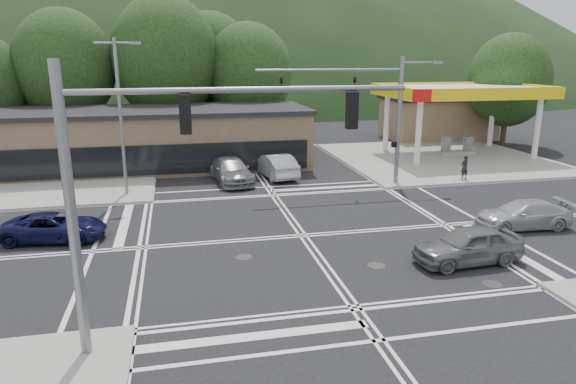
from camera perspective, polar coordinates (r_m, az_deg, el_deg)
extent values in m
plane|color=black|center=(23.76, 1.66, -4.87)|extent=(120.00, 120.00, 0.00)
cube|color=gray|center=(42.74, 16.52, 3.61)|extent=(16.00, 16.00, 0.15)
cube|color=gray|center=(38.73, -26.34, 1.52)|extent=(16.00, 16.00, 0.15)
cylinder|color=silver|center=(39.21, 14.30, 6.39)|extent=(0.44, 0.44, 5.00)
cylinder|color=silver|center=(44.60, 10.87, 7.58)|extent=(0.44, 0.44, 5.00)
cylinder|color=silver|center=(44.57, 25.96, 6.33)|extent=(0.44, 0.44, 5.00)
cylinder|color=silver|center=(49.38, 21.71, 7.49)|extent=(0.44, 0.44, 5.00)
cube|color=silver|center=(43.94, 18.73, 10.63)|extent=(12.00, 8.00, 0.60)
cube|color=yellow|center=(40.56, 21.63, 10.07)|extent=(12.20, 0.25, 0.90)
cube|color=yellow|center=(47.41, 16.24, 11.09)|extent=(12.20, 0.25, 0.90)
cube|color=yellow|center=(41.19, 11.41, 10.87)|extent=(0.25, 8.20, 0.90)
cube|color=yellow|center=(47.28, 25.09, 10.28)|extent=(0.25, 8.20, 0.90)
cube|color=red|center=(37.66, 14.67, 10.32)|extent=(1.40, 0.12, 0.90)
cube|color=gray|center=(44.54, 18.19, 4.15)|extent=(3.00, 1.00, 0.30)
cube|color=slate|center=(43.93, 17.13, 5.02)|extent=(0.60, 0.50, 1.30)
cube|color=slate|center=(44.94, 19.37, 5.05)|extent=(0.60, 0.50, 1.30)
cube|color=#846B4F|center=(53.51, 16.29, 7.81)|extent=(10.00, 6.00, 3.80)
cube|color=brown|center=(39.23, -16.01, 5.53)|extent=(24.00, 8.00, 4.00)
ellipsoid|color=black|center=(112.09, -9.71, 10.70)|extent=(252.00, 126.00, 140.00)
cylinder|color=#382619|center=(46.80, -22.96, 6.91)|extent=(0.50, 0.50, 4.84)
ellipsoid|color=black|center=(46.47, -23.57, 12.68)|extent=(8.00, 8.00, 9.20)
cylinder|color=#382619|center=(45.99, -13.08, 7.86)|extent=(0.50, 0.50, 5.28)
ellipsoid|color=black|center=(45.67, -13.47, 14.29)|extent=(9.00, 9.00, 10.35)
cylinder|color=#382619|center=(46.49, -4.32, 7.73)|extent=(0.50, 0.50, 4.40)
ellipsoid|color=black|center=(46.15, -4.43, 13.03)|extent=(7.60, 7.60, 8.74)
cylinder|color=#382619|center=(50.11, -8.42, 8.39)|extent=(0.50, 0.50, 4.84)
ellipsoid|color=black|center=(49.79, -8.64, 13.80)|extent=(8.40, 8.40, 9.66)
cylinder|color=#382619|center=(51.39, 22.91, 7.04)|extent=(0.50, 0.50, 3.96)
ellipsoid|color=black|center=(51.07, 23.35, 11.34)|extent=(7.20, 7.20, 8.28)
cylinder|color=slate|center=(31.03, -18.08, 7.67)|extent=(0.20, 0.20, 9.00)
cylinder|color=slate|center=(30.82, -18.74, 15.42)|extent=(2.20, 0.12, 0.12)
cube|color=slate|center=(30.73, -16.62, 15.58)|extent=(0.60, 0.25, 0.15)
cylinder|color=slate|center=(33.09, 12.22, 7.61)|extent=(0.28, 0.28, 8.00)
cylinder|color=slate|center=(31.25, 4.80, 13.36)|extent=(9.00, 0.16, 0.16)
imported|color=black|center=(31.76, 7.41, 11.69)|extent=(0.16, 0.20, 1.00)
imported|color=black|center=(30.54, -0.74, 11.68)|extent=(0.16, 0.20, 1.00)
cylinder|color=slate|center=(33.36, 14.50, 13.74)|extent=(2.40, 0.12, 0.12)
cube|color=slate|center=(33.86, 16.21, 13.64)|extent=(0.70, 0.30, 0.15)
cube|color=black|center=(33.19, 11.69, 5.21)|extent=(0.25, 0.30, 0.35)
cylinder|color=slate|center=(14.34, -22.89, -2.75)|extent=(0.28, 0.28, 8.00)
cylinder|color=slate|center=(13.61, -5.05, 11.23)|extent=(9.00, 0.16, 0.16)
cube|color=black|center=(13.55, -11.36, 8.44)|extent=(0.30, 0.25, 1.00)
cube|color=black|center=(14.36, 7.11, 8.97)|extent=(0.30, 0.25, 1.00)
imported|color=black|center=(25.26, -24.55, -3.57)|extent=(4.71, 2.67, 1.24)
imported|color=#5C5F61|center=(21.72, 19.38, -5.59)|extent=(4.53, 2.08, 1.50)
imported|color=#A0A2A7|center=(27.08, 24.66, -2.29)|extent=(4.71, 2.21, 1.33)
imported|color=#A4A8AB|center=(34.89, -1.43, 2.99)|extent=(2.51, 5.11, 1.61)
imported|color=beige|center=(37.75, -0.63, 3.86)|extent=(2.07, 4.59, 1.53)
imported|color=slate|center=(33.68, -6.33, 2.41)|extent=(2.80, 5.57, 1.55)
imported|color=black|center=(35.52, 19.02, 2.60)|extent=(0.65, 0.50, 1.58)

